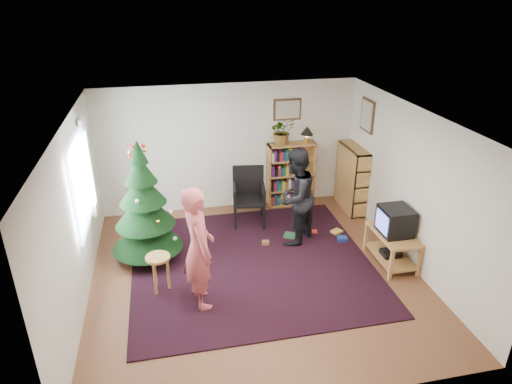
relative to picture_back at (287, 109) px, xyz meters
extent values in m
plane|color=brown|center=(-1.15, -2.48, -1.95)|extent=(5.00, 5.00, 0.00)
plane|color=white|center=(-1.15, -2.48, 0.55)|extent=(5.00, 5.00, 0.00)
cube|color=silver|center=(-1.15, 0.02, -0.70)|extent=(5.00, 0.02, 2.50)
cube|color=silver|center=(-1.15, -4.97, -0.70)|extent=(5.00, 0.02, 2.50)
cube|color=silver|center=(-3.65, -2.48, -0.70)|extent=(0.02, 5.00, 2.50)
cube|color=silver|center=(1.35, -2.48, -0.70)|extent=(0.02, 5.00, 2.50)
cube|color=black|center=(-1.15, -2.17, -1.94)|extent=(3.80, 3.60, 0.02)
cube|color=silver|center=(-3.62, -1.88, -0.45)|extent=(0.04, 1.20, 1.40)
cube|color=white|center=(-3.58, -1.18, -0.45)|extent=(0.06, 0.35, 1.60)
cube|color=#4C3319|center=(0.00, 0.00, 0.00)|extent=(0.55, 0.03, 0.42)
cube|color=beige|center=(0.00, 0.00, 0.00)|extent=(0.47, 0.01, 0.34)
cube|color=#4C3319|center=(1.33, -0.73, 0.00)|extent=(0.03, 0.50, 0.60)
cube|color=beige|center=(1.33, -0.73, 0.00)|extent=(0.01, 0.42, 0.52)
cylinder|color=#3F2816|center=(-2.78, -1.66, -1.84)|extent=(0.11, 0.11, 0.22)
cone|color=black|center=(-2.78, -1.66, -1.41)|extent=(1.13, 1.13, 0.64)
cone|color=black|center=(-2.78, -1.66, -1.03)|extent=(0.95, 0.95, 0.57)
cone|color=black|center=(-2.78, -1.66, -0.68)|extent=(0.73, 0.73, 0.50)
cone|color=black|center=(-2.78, -1.66, -0.36)|extent=(0.51, 0.51, 0.44)
cone|color=black|center=(-2.78, -1.66, -0.08)|extent=(0.29, 0.29, 0.36)
cube|color=#BA8742|center=(0.07, -0.14, -1.30)|extent=(0.95, 0.30, 1.30)
cube|color=#BA8742|center=(0.07, -0.14, -0.66)|extent=(0.95, 0.30, 0.03)
cube|color=#BA8742|center=(1.19, -0.59, -1.30)|extent=(0.30, 0.95, 1.30)
cube|color=#BA8742|center=(1.19, -0.59, -0.66)|extent=(0.30, 0.95, 0.03)
cube|color=#BA8742|center=(1.07, -2.60, -1.42)|extent=(0.53, 0.96, 0.04)
cube|color=#BA8742|center=(0.83, -3.06, -1.69)|extent=(0.05, 0.05, 0.51)
cube|color=#BA8742|center=(1.31, -3.06, -1.69)|extent=(0.05, 0.05, 0.51)
cube|color=#BA8742|center=(0.83, -2.15, -1.69)|extent=(0.05, 0.05, 0.51)
cube|color=#BA8742|center=(1.31, -2.15, -1.69)|extent=(0.05, 0.05, 0.51)
cube|color=#BA8742|center=(1.07, -2.60, -1.83)|extent=(0.49, 0.92, 0.03)
cube|color=black|center=(1.07, -2.60, -1.77)|extent=(0.30, 0.25, 0.08)
cube|color=black|center=(1.07, -2.60, -1.18)|extent=(0.45, 0.50, 0.43)
cube|color=#4F61D8|center=(0.84, -2.60, -1.18)|extent=(0.01, 0.39, 0.31)
cube|color=black|center=(-0.92, -0.80, -1.47)|extent=(0.66, 0.66, 0.05)
cube|color=black|center=(-0.92, -0.54, -1.17)|extent=(0.59, 0.13, 0.58)
cube|color=black|center=(-1.18, -1.07, -1.71)|extent=(0.06, 0.06, 0.48)
cube|color=black|center=(-0.66, -1.07, -1.71)|extent=(0.06, 0.06, 0.48)
cube|color=black|center=(-1.18, -0.54, -1.71)|extent=(0.06, 0.06, 0.48)
cube|color=black|center=(-0.66, -0.54, -1.71)|extent=(0.06, 0.06, 0.48)
cylinder|color=#BA8742|center=(-2.61, -2.59, -1.38)|extent=(0.35, 0.35, 0.04)
cylinder|color=#BA8742|center=(-2.48, -2.59, -1.68)|extent=(0.04, 0.04, 0.55)
cylinder|color=#BA8742|center=(-2.68, -2.48, -1.68)|extent=(0.04, 0.04, 0.55)
cylinder|color=#BA8742|center=(-2.68, -2.70, -1.68)|extent=(0.04, 0.04, 0.55)
imported|color=#B2474B|center=(-2.04, -2.99, -1.05)|extent=(0.54, 0.72, 1.80)
imported|color=black|center=(-0.29, -1.63, -1.09)|extent=(1.06, 1.05, 1.72)
imported|color=gray|center=(-0.13, -0.14, -0.38)|extent=(0.50, 0.44, 0.53)
cylinder|color=#A57F33|center=(0.37, -0.14, -0.60)|extent=(0.10, 0.10, 0.10)
sphere|color=#FFD88C|center=(0.37, -0.14, -0.49)|extent=(0.10, 0.10, 0.10)
cone|color=black|center=(0.37, -0.14, -0.40)|extent=(0.25, 0.25, 0.16)
cube|color=#A51E19|center=(0.15, -1.43, -1.91)|extent=(0.20, 0.20, 0.08)
cube|color=navy|center=(0.56, -1.81, -1.91)|extent=(0.20, 0.20, 0.08)
cube|color=#1E592D|center=(-0.31, -1.47, -1.91)|extent=(0.20, 0.20, 0.08)
cube|color=gold|center=(0.56, -1.53, -1.91)|extent=(0.20, 0.20, 0.08)
cube|color=brown|center=(-0.80, -1.66, -1.91)|extent=(0.20, 0.20, 0.08)
camera|label=1|loc=(-2.38, -8.33, 2.19)|focal=32.00mm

